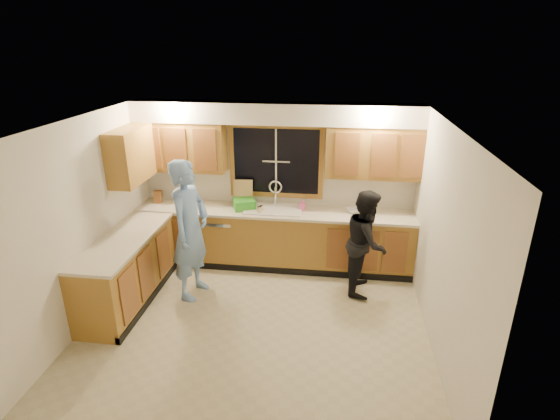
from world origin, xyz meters
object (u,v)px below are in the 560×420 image
(woman, at_px, (366,242))
(bowl, at_px, (354,210))
(soap_bottle, at_px, (302,205))
(dishwasher, at_px, (220,238))
(man, at_px, (190,230))
(knife_block, at_px, (158,197))
(sink, at_px, (274,213))
(dish_crate, at_px, (244,204))
(stove, at_px, (106,293))

(woman, xyz_separation_m, bowl, (-0.17, 0.64, 0.21))
(soap_bottle, relative_size, bowl, 0.83)
(dishwasher, height_order, man, man)
(knife_block, height_order, bowl, knife_block)
(sink, distance_m, dish_crate, 0.47)
(dishwasher, height_order, bowl, bowl)
(dishwasher, bearing_deg, soap_bottle, 2.58)
(man, bearing_deg, stove, 146.47)
(man, distance_m, knife_block, 1.36)
(woman, height_order, dish_crate, woman)
(dishwasher, height_order, dish_crate, dish_crate)
(sink, relative_size, woman, 0.58)
(man, bearing_deg, woman, -69.10)
(dishwasher, relative_size, knife_block, 4.08)
(man, height_order, knife_block, man)
(stove, bearing_deg, sink, 45.39)
(dishwasher, relative_size, man, 0.43)
(knife_block, bearing_deg, dish_crate, -5.63)
(dish_crate, bearing_deg, bowl, 2.33)
(dishwasher, xyz_separation_m, man, (-0.13, -0.97, 0.55))
(stove, bearing_deg, dish_crate, 53.52)
(dishwasher, distance_m, bowl, 2.12)
(sink, distance_m, knife_block, 1.85)
(sink, height_order, knife_block, sink)
(sink, xyz_separation_m, knife_block, (-1.84, 0.06, 0.16))
(soap_bottle, bearing_deg, dish_crate, -177.07)
(man, distance_m, woman, 2.39)
(man, xyz_separation_m, knife_block, (-0.86, 1.05, 0.06))
(dish_crate, bearing_deg, stove, -126.48)
(stove, distance_m, knife_block, 1.97)
(woman, distance_m, soap_bottle, 1.16)
(dishwasher, bearing_deg, dish_crate, 1.83)
(sink, xyz_separation_m, woman, (1.37, -0.58, -0.12))
(bowl, bearing_deg, woman, -75.23)
(knife_block, distance_m, soap_bottle, 2.27)
(stove, xyz_separation_m, woman, (3.17, 1.25, 0.29))
(knife_block, distance_m, dish_crate, 1.39)
(woman, xyz_separation_m, soap_bottle, (-0.94, 0.62, 0.27))
(knife_block, bearing_deg, dishwasher, -7.39)
(stove, relative_size, soap_bottle, 5.10)
(dishwasher, relative_size, stove, 0.91)
(man, xyz_separation_m, bowl, (2.18, 1.05, -0.02))
(woman, xyz_separation_m, knife_block, (-3.21, 0.64, 0.28))
(stove, relative_size, knife_block, 4.48)
(sink, height_order, man, man)
(sink, relative_size, soap_bottle, 4.88)
(sink, distance_m, stove, 2.60)
(man, relative_size, woman, 1.30)
(stove, height_order, man, man)
(knife_block, xyz_separation_m, dish_crate, (1.39, -0.06, -0.03))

